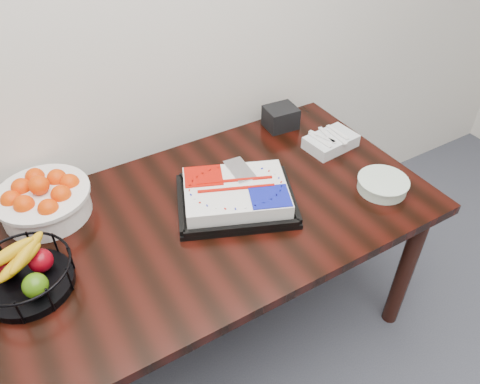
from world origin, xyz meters
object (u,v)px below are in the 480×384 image
table (194,236)px  napkin_box (281,117)px  cake_tray (236,195)px  tangerine_bowl (42,194)px  fruit_basket (24,273)px  plate_stack (383,185)px

table → napkin_box: napkin_box is taller
cake_tray → tangerine_bowl: 0.69m
table → fruit_basket: (-0.57, -0.01, 0.15)m
cake_tray → plate_stack: size_ratio=2.69×
tangerine_bowl → plate_stack: tangerine_bowl is taller
fruit_basket → napkin_box: bearing=16.9°
cake_tray → fruit_basket: size_ratio=1.81×
napkin_box → table: bearing=-150.9°
table → tangerine_bowl: 0.56m
fruit_basket → napkin_box: 1.25m
plate_stack → cake_tray: bearing=157.5°
napkin_box → tangerine_bowl: bearing=-177.3°
cake_tray → napkin_box: 0.57m
table → plate_stack: (0.71, -0.23, 0.11)m
table → plate_stack: plate_stack is taller
table → fruit_basket: fruit_basket is taller
plate_stack → napkin_box: size_ratio=1.42×
cake_tray → plate_stack: cake_tray is taller
table → cake_tray: (0.18, -0.01, 0.13)m
tangerine_bowl → cake_tray: bearing=-26.5°
tangerine_bowl → fruit_basket: (-0.13, -0.31, -0.03)m
plate_stack → napkin_box: 0.58m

